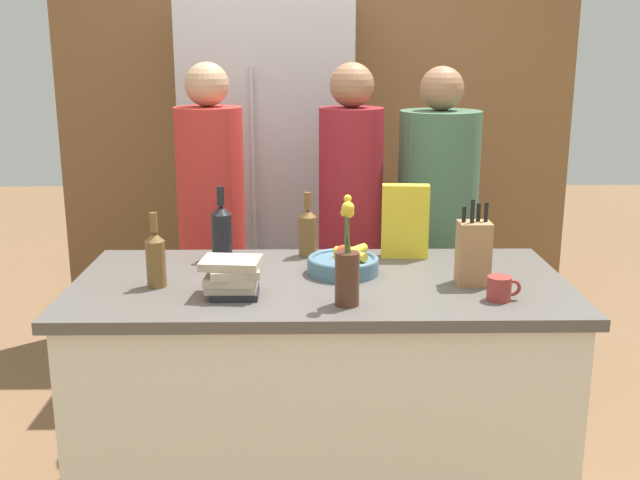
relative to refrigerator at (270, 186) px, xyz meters
name	(u,v)px	position (x,y,z in m)	size (l,w,h in m)	color
kitchen_island	(320,398)	(0.25, -1.48, -0.53)	(1.75, 0.84, 0.92)	silver
back_wall_wood	(316,123)	(0.25, 0.36, 0.31)	(2.95, 0.12, 2.60)	brown
refrigerator	(270,186)	(0.00, 0.00, 0.00)	(0.88, 0.62, 1.99)	#B7B7BC
fruit_bowl	(344,263)	(0.34, -1.40, -0.03)	(0.26, 0.26, 0.10)	slate
knife_block	(473,252)	(0.78, -1.53, 0.04)	(0.11, 0.09, 0.30)	#A87A4C
flower_vase	(347,271)	(0.33, -1.75, 0.04)	(0.08, 0.08, 0.36)	#4C2D1E
cereal_box	(405,221)	(0.59, -1.18, 0.07)	(0.19, 0.07, 0.29)	yellow
coffee_mug	(500,288)	(0.83, -1.71, -0.03)	(0.11, 0.08, 0.08)	#99332D
book_stack	(233,277)	(-0.04, -1.65, -0.01)	(0.21, 0.17, 0.13)	#232328
bottle_oil	(222,231)	(-0.13, -1.20, 0.04)	(0.08, 0.08, 0.29)	black
bottle_vinegar	(308,231)	(0.21, -1.16, 0.03)	(0.07, 0.07, 0.26)	brown
bottle_wine	(156,258)	(-0.32, -1.54, 0.03)	(0.07, 0.07, 0.26)	brown
person_at_sink	(212,223)	(-0.23, -0.69, -0.05)	(0.30, 0.30, 1.67)	#383842
person_in_blue	(350,224)	(0.40, -0.73, -0.04)	(0.29, 0.29, 1.66)	#383842
person_in_red_tee	(436,229)	(0.79, -0.72, -0.07)	(0.36, 0.36, 1.65)	#383842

